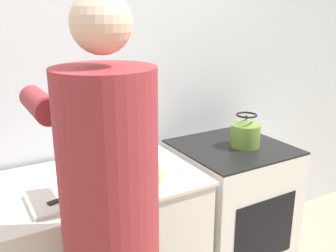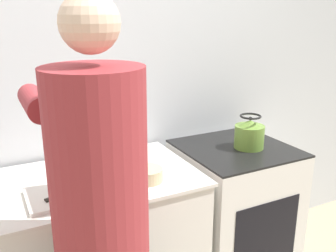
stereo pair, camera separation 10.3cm
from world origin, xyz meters
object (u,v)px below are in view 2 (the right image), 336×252
(cutting_board, at_px, (68,194))
(knife, at_px, (71,193))
(person, at_px, (101,227))
(kettle, at_px, (249,134))
(bowl_prep, at_px, (147,175))
(oven, at_px, (233,214))

(cutting_board, bearing_deg, knife, -59.24)
(person, bearing_deg, kettle, 25.27)
(knife, bearing_deg, bowl_prep, -11.57)
(person, height_order, kettle, person)
(oven, bearing_deg, knife, -172.09)
(oven, xyz_separation_m, knife, (-1.03, -0.14, 0.46))
(person, relative_size, cutting_board, 4.83)
(knife, distance_m, bowl_prep, 0.38)
(kettle, bearing_deg, bowl_prep, -171.74)
(kettle, bearing_deg, cutting_board, -175.47)
(person, distance_m, kettle, 1.20)
(person, xyz_separation_m, knife, (-0.02, 0.40, -0.05))
(bowl_prep, bearing_deg, kettle, 8.26)
(cutting_board, bearing_deg, bowl_prep, -2.37)
(cutting_board, relative_size, kettle, 1.79)
(person, bearing_deg, cutting_board, 93.72)
(person, distance_m, cutting_board, 0.43)
(person, relative_size, bowl_prep, 11.23)
(cutting_board, relative_size, bowl_prep, 2.33)
(person, height_order, bowl_prep, person)
(knife, bearing_deg, kettle, -6.44)
(knife, xyz_separation_m, kettle, (1.10, 0.11, 0.09))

